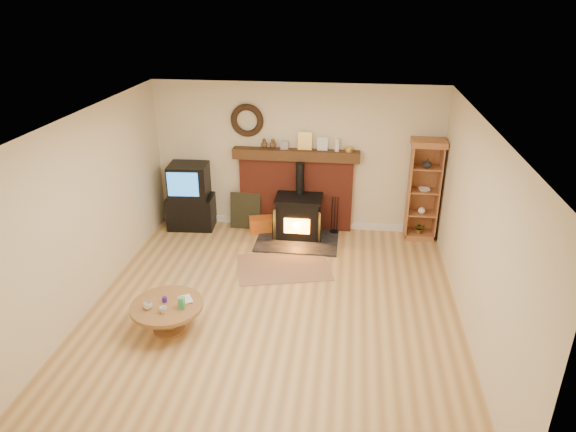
# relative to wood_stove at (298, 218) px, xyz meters

# --- Properties ---
(ground) EXTENTS (5.50, 5.50, 0.00)m
(ground) POSITION_rel_wood_stove_xyz_m (-0.09, -2.27, -0.36)
(ground) COLOR #A87B46
(ground) RESTS_ON ground
(room_shell) EXTENTS (5.02, 5.52, 2.61)m
(room_shell) POSITION_rel_wood_stove_xyz_m (-0.11, -2.18, 1.35)
(room_shell) COLOR beige
(room_shell) RESTS_ON ground
(chimney_breast) EXTENTS (2.20, 0.22, 1.78)m
(chimney_breast) POSITION_rel_wood_stove_xyz_m (-0.09, 0.39, 0.44)
(chimney_breast) COLOR maroon
(chimney_breast) RESTS_ON ground
(wood_stove) EXTENTS (1.40, 1.00, 1.31)m
(wood_stove) POSITION_rel_wood_stove_xyz_m (0.00, 0.00, 0.00)
(wood_stove) COLOR black
(wood_stove) RESTS_ON ground
(area_rug) EXTENTS (1.62, 1.30, 0.01)m
(area_rug) POSITION_rel_wood_stove_xyz_m (-0.11, -1.11, -0.36)
(area_rug) COLOR brown
(area_rug) RESTS_ON ground
(tv_unit) EXTENTS (0.85, 0.63, 1.19)m
(tv_unit) POSITION_rel_wood_stove_xyz_m (-1.98, 0.19, 0.21)
(tv_unit) COLOR black
(tv_unit) RESTS_ON ground
(curio_cabinet) EXTENTS (0.57, 0.41, 1.76)m
(curio_cabinet) POSITION_rel_wood_stove_xyz_m (2.10, 0.28, 0.52)
(curio_cabinet) COLOR brown
(curio_cabinet) RESTS_ON ground
(firelog_box) EXTENTS (0.49, 0.38, 0.27)m
(firelog_box) POSITION_rel_wood_stove_xyz_m (-0.67, 0.13, -0.23)
(firelog_box) COLOR gold
(firelog_box) RESTS_ON ground
(leaning_painting) EXTENTS (0.55, 0.15, 0.66)m
(leaning_painting) POSITION_rel_wood_stove_xyz_m (-0.99, 0.28, -0.03)
(leaning_painting) COLOR black
(leaning_painting) RESTS_ON ground
(fire_tools) EXTENTS (0.16, 0.16, 0.70)m
(fire_tools) POSITION_rel_wood_stove_xyz_m (0.62, 0.23, -0.23)
(fire_tools) COLOR black
(fire_tools) RESTS_ON ground
(coffee_table) EXTENTS (0.91, 0.91, 0.55)m
(coffee_table) POSITION_rel_wood_stove_xyz_m (-1.35, -2.89, -0.05)
(coffee_table) COLOR brown
(coffee_table) RESTS_ON ground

